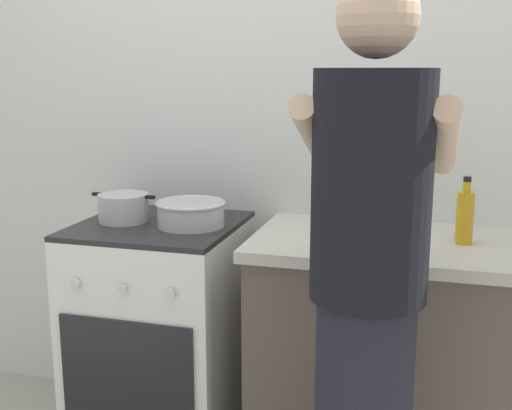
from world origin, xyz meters
The scene contains 9 objects.
back_wall centered at (0.20, 0.50, 1.25)m, with size 3.20×0.10×2.50m.
countertop centered at (0.55, 0.15, 0.45)m, with size 1.00×0.60×0.90m.
stove_range centered at (-0.35, 0.15, 0.45)m, with size 0.60×0.62×0.90m.
pot centered at (-0.49, 0.14, 0.95)m, with size 0.26×0.19×0.11m.
mixing_bowl centered at (-0.21, 0.14, 0.95)m, with size 0.27×0.27×0.10m.
utensil_crock centered at (0.35, 0.33, 0.99)m, with size 0.10×0.10×0.31m.
spice_bottle centered at (0.54, 0.06, 0.94)m, with size 0.04×0.04×0.09m.
oil_bottle centered at (0.77, 0.16, 1.00)m, with size 0.06×0.06×0.23m.
person centered at (0.51, -0.45, 0.86)m, with size 0.41×0.50×1.70m.
Camera 1 is at (0.66, -2.03, 1.47)m, focal length 44.70 mm.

